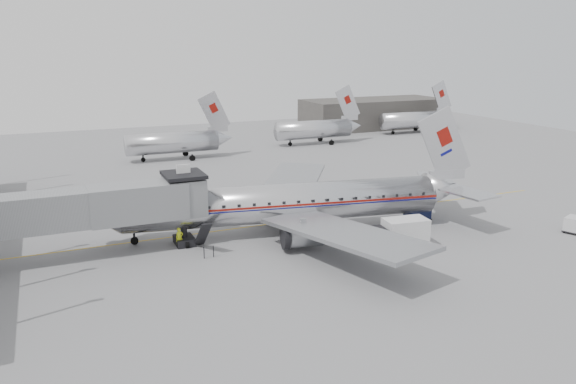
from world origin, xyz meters
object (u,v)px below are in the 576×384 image
ramp_worker (180,238)px  service_van (398,233)px  airliner (291,203)px  baggage_cart_navy (417,211)px  baggage_cart_white (574,224)px

ramp_worker → service_van: bearing=-28.9°
airliner → baggage_cart_navy: bearing=2.7°
baggage_cart_white → airliner: bearing=134.6°
baggage_cart_navy → baggage_cart_white: bearing=-33.5°
airliner → ramp_worker: (-10.56, 0.13, -2.00)m
service_van → baggage_cart_white: (17.45, -3.20, -0.53)m
baggage_cart_white → ramp_worker: size_ratio=1.29×
airliner → baggage_cart_navy: 13.30m
airliner → service_van: bearing=-37.2°
service_van → baggage_cart_white: bearing=-3.8°
baggage_cart_white → ramp_worker: bearing=141.0°
service_van → baggage_cart_white: 17.74m
airliner → service_van: airliner is taller
service_van → baggage_cart_navy: bearing=49.2°
airliner → ramp_worker: bearing=-170.7°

